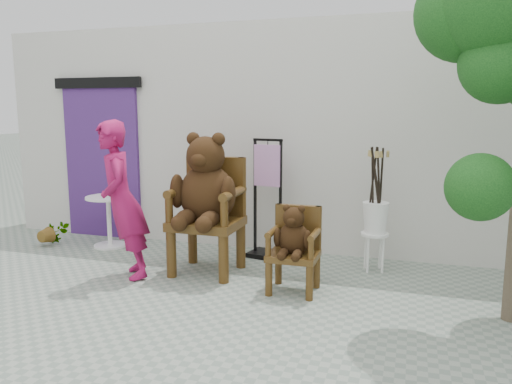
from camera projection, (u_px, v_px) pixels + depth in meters
ground_plane at (235, 335)px, 4.18m from camera, size 60.00×60.00×0.00m
back_wall at (311, 137)px, 6.86m from camera, size 9.00×1.00×3.00m
doorway at (102, 158)px, 7.31m from camera, size 1.40×0.11×2.33m
chair_big at (207, 194)px, 5.68m from camera, size 0.77×0.85×1.62m
chair_small at (294, 240)px, 5.12m from camera, size 0.50×0.49×0.92m
person at (123, 201)px, 5.49m from camera, size 0.71×0.76×1.75m
cafe_table at (109, 215)px, 6.83m from camera, size 0.60×0.60×0.70m
display_stand at (267, 212)px, 6.33m from camera, size 0.51×0.43×1.51m
stool_bucket at (375, 217)px, 5.76m from camera, size 0.32×0.32×1.45m
potted_plant at (52, 232)px, 6.95m from camera, size 0.37×0.33×0.38m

